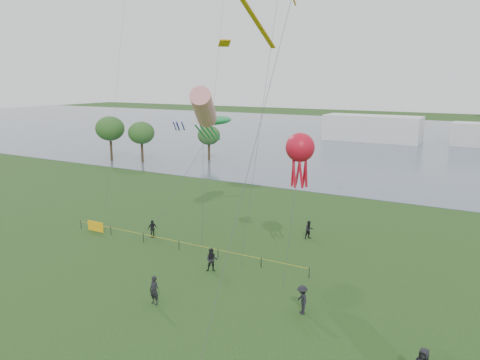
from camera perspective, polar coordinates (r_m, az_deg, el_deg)
The scene contains 12 objects.
lake at distance 118.19m, azimuth 21.98°, elevation 4.35°, with size 400.00×120.00×0.08m, color slate.
pavilion_left at distance 115.12m, azimuth 15.81°, elevation 6.08°, with size 22.00×8.00×6.00m, color silver.
trees at distance 84.85m, azimuth -11.82°, elevation 5.80°, with size 19.80×13.29×7.98m.
fence at distance 44.98m, azimuth -13.76°, elevation -6.24°, with size 24.07×0.07×1.05m.
spectator_a at distance 36.51m, azimuth -3.46°, elevation -9.70°, with size 0.90×0.70×1.85m, color black.
spectator_b at distance 30.65m, azimuth 7.58°, elevation -14.26°, with size 1.22×0.70×1.89m, color black.
spectator_c at distance 44.71m, azimuth -10.64°, elevation -5.85°, with size 0.96×0.40×1.65m, color black.
spectator_f at distance 32.04m, azimuth -10.42°, elevation -13.08°, with size 0.71×0.46×1.94m, color black.
spectator_g at distance 43.99m, azimuth 8.43°, elevation -6.02°, with size 0.83×0.65×1.71m, color black.
kite_windsock at distance 41.38m, azimuth -4.46°, elevation 8.78°, with size 4.26×5.12×14.00m.
kite_creature at distance 45.58m, azimuth -2.93°, elevation 7.24°, with size 4.38×9.53×11.03m.
kite_octopus at distance 33.89m, azimuth 7.34°, elevation 3.83°, with size 2.11×3.80×10.80m.
Camera 1 is at (14.81, -16.35, 14.61)m, focal length 35.00 mm.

